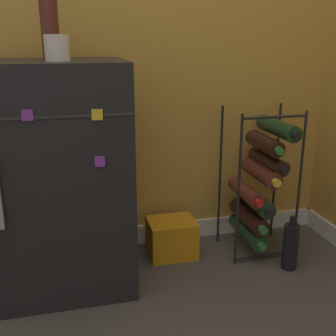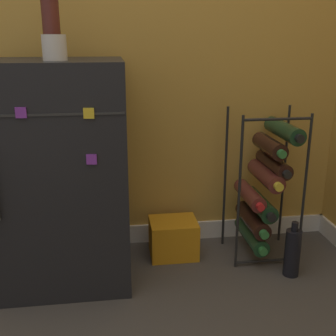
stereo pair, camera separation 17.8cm
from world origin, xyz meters
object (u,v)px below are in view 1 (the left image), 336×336
Objects in this scene: wine_rack at (258,183)px; mini_fridge at (61,178)px; fridge_top_cup at (57,48)px; loose_bottle_floor at (291,246)px; soda_box at (172,238)px; fridge_top_bottle at (49,23)px.

mini_fridge is at bearing -175.81° from wine_rack.
fridge_top_cup is 1.25m from loose_bottle_floor.
fridge_top_bottle is (-0.47, -0.05, 0.94)m from soda_box.
fridge_top_cup is 0.36× the size of loose_bottle_floor.
soda_box is at bearing 174.24° from wine_rack.
soda_box is 1.06m from fridge_top_bottle.
wine_rack is 0.48m from soda_box.
fridge_top_bottle is (-0.02, 0.13, 0.08)m from fridge_top_cup.
wine_rack is at bearing -5.76° from soda_box.
wine_rack is at bearing 109.59° from loose_bottle_floor.
wine_rack is at bearing 9.24° from fridge_top_cup.
loose_bottle_floor is at bearing -8.30° from mini_fridge.
fridge_top_bottle is (-0.00, 0.06, 0.58)m from mini_fridge.
wine_rack is 1.12m from fridge_top_bottle.
loose_bottle_floor is (0.95, -0.14, -0.34)m from mini_fridge.
wine_rack is 2.38× the size of fridge_top_bottle.
mini_fridge is at bearing -89.92° from fridge_top_bottle.
soda_box is 0.53m from loose_bottle_floor.
mini_fridge is 0.61m from soda_box.
soda_box is at bearing 12.48° from mini_fridge.
loose_bottle_floor is at bearing -11.62° from fridge_top_bottle.
fridge_top_cup is at bearing -80.91° from fridge_top_bottle.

